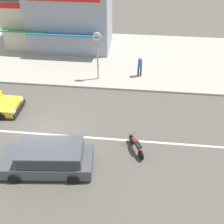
{
  "coord_description": "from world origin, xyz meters",
  "views": [
    {
      "loc": [
        4.83,
        -10.8,
        10.86
      ],
      "look_at": [
        3.55,
        1.53,
        0.8
      ],
      "focal_mm": 42.0,
      "sensor_mm": 36.0,
      "label": 1
    }
  ],
  "objects_px": {
    "pedestrian_near_clock": "(140,65)",
    "shopfront_mid_block": "(71,17)",
    "motorcycle_1": "(136,145)",
    "street_clock": "(97,45)",
    "minivan_dark_grey_2": "(49,157)",
    "shopfront_far_kios": "(34,18)"
  },
  "relations": [
    {
      "from": "pedestrian_near_clock",
      "to": "street_clock",
      "type": "bearing_deg",
      "value": -167.15
    },
    {
      "from": "minivan_dark_grey_2",
      "to": "shopfront_mid_block",
      "type": "height_order",
      "value": "shopfront_mid_block"
    },
    {
      "from": "pedestrian_near_clock",
      "to": "shopfront_mid_block",
      "type": "xyz_separation_m",
      "value": [
        -6.32,
        4.89,
        1.76
      ]
    },
    {
      "from": "pedestrian_near_clock",
      "to": "shopfront_mid_block",
      "type": "bearing_deg",
      "value": 142.28
    },
    {
      "from": "shopfront_mid_block",
      "to": "shopfront_far_kios",
      "type": "relative_size",
      "value": 1.39
    },
    {
      "from": "motorcycle_1",
      "to": "pedestrian_near_clock",
      "type": "distance_m",
      "value": 7.74
    },
    {
      "from": "motorcycle_1",
      "to": "street_clock",
      "type": "xyz_separation_m",
      "value": [
        -3.12,
        7.0,
        2.46
      ]
    },
    {
      "from": "shopfront_mid_block",
      "to": "pedestrian_near_clock",
      "type": "bearing_deg",
      "value": -37.72
    },
    {
      "from": "motorcycle_1",
      "to": "pedestrian_near_clock",
      "type": "relative_size",
      "value": 1.02
    },
    {
      "from": "street_clock",
      "to": "shopfront_mid_block",
      "type": "height_order",
      "value": "shopfront_mid_block"
    },
    {
      "from": "motorcycle_1",
      "to": "street_clock",
      "type": "distance_m",
      "value": 8.05
    },
    {
      "from": "minivan_dark_grey_2",
      "to": "shopfront_far_kios",
      "type": "bearing_deg",
      "value": 110.65
    },
    {
      "from": "minivan_dark_grey_2",
      "to": "motorcycle_1",
      "type": "bearing_deg",
      "value": 21.37
    },
    {
      "from": "shopfront_mid_block",
      "to": "shopfront_far_kios",
      "type": "bearing_deg",
      "value": 172.72
    },
    {
      "from": "minivan_dark_grey_2",
      "to": "pedestrian_near_clock",
      "type": "distance_m",
      "value": 10.38
    },
    {
      "from": "pedestrian_near_clock",
      "to": "shopfront_far_kios",
      "type": "distance_m",
      "value": 11.35
    },
    {
      "from": "motorcycle_1",
      "to": "shopfront_mid_block",
      "type": "xyz_separation_m",
      "value": [
        -6.32,
        12.6,
        2.42
      ]
    },
    {
      "from": "pedestrian_near_clock",
      "to": "shopfront_mid_block",
      "type": "height_order",
      "value": "shopfront_mid_block"
    },
    {
      "from": "street_clock",
      "to": "shopfront_far_kios",
      "type": "xyz_separation_m",
      "value": [
        -6.8,
        6.06,
        -0.43
      ]
    },
    {
      "from": "pedestrian_near_clock",
      "to": "shopfront_far_kios",
      "type": "height_order",
      "value": "shopfront_far_kios"
    },
    {
      "from": "motorcycle_1",
      "to": "street_clock",
      "type": "relative_size",
      "value": 0.45
    },
    {
      "from": "minivan_dark_grey_2",
      "to": "shopfront_far_kios",
      "type": "distance_m",
      "value": 15.86
    }
  ]
}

